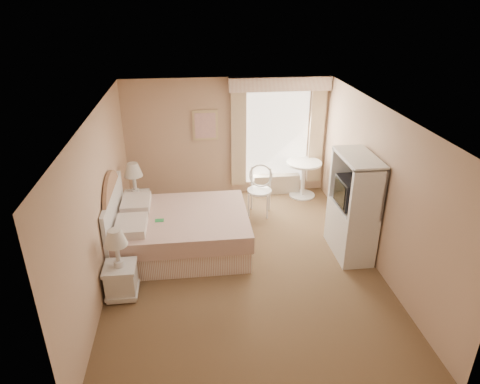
{
  "coord_description": "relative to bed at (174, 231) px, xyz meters",
  "views": [
    {
      "loc": [
        -0.74,
        -5.75,
        4.01
      ],
      "look_at": [
        -0.02,
        0.3,
        1.15
      ],
      "focal_mm": 32.0,
      "sensor_mm": 36.0,
      "label": 1
    }
  ],
  "objects": [
    {
      "name": "room",
      "position": [
        1.11,
        -0.55,
        0.87
      ],
      "size": [
        4.21,
        5.51,
        2.51
      ],
      "color": "brown",
      "rests_on": "ground"
    },
    {
      "name": "window",
      "position": [
        2.16,
        2.1,
        0.97
      ],
      "size": [
        2.05,
        0.22,
        2.51
      ],
      "color": "white",
      "rests_on": "room"
    },
    {
      "name": "framed_art",
      "position": [
        0.66,
        2.16,
        1.17
      ],
      "size": [
        0.52,
        0.04,
        0.62
      ],
      "color": "#CFB37F",
      "rests_on": "room"
    },
    {
      "name": "bed",
      "position": [
        0.0,
        0.0,
        0.0
      ],
      "size": [
        2.25,
        1.77,
        1.57
      ],
      "color": "tan",
      "rests_on": "room"
    },
    {
      "name": "nightstand_near",
      "position": [
        -0.73,
        -1.15,
        0.03
      ],
      "size": [
        0.45,
        0.45,
        1.08
      ],
      "color": "white",
      "rests_on": "room"
    },
    {
      "name": "nightstand_far",
      "position": [
        -0.73,
        1.15,
        0.06
      ],
      "size": [
        0.48,
        0.48,
        1.16
      ],
      "color": "white",
      "rests_on": "room"
    },
    {
      "name": "round_table",
      "position": [
        2.69,
        1.85,
        0.15
      ],
      "size": [
        0.74,
        0.74,
        0.78
      ],
      "color": "silver",
      "rests_on": "room"
    },
    {
      "name": "cafe_chair",
      "position": [
        1.66,
        1.21,
        0.19
      ],
      "size": [
        0.59,
        0.59,
        0.98
      ],
      "rotation": [
        0.0,
        0.0,
        -0.3
      ],
      "color": "silver",
      "rests_on": "room"
    },
    {
      "name": "armoire",
      "position": [
        2.93,
        -0.4,
        0.34
      ],
      "size": [
        0.52,
        1.04,
        1.73
      ],
      "color": "white",
      "rests_on": "room"
    }
  ]
}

